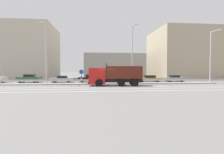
{
  "coord_description": "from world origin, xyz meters",
  "views": [
    {
      "loc": [
        -1.72,
        -25.05,
        2.28
      ],
      "look_at": [
        0.91,
        1.33,
        1.22
      ],
      "focal_mm": 28.0,
      "sensor_mm": 36.0,
      "label": 1
    }
  ],
  "objects": [
    {
      "name": "parked_car_7",
      "position": [
        13.86,
        7.93,
        0.67
      ],
      "size": [
        3.88,
        2.07,
        1.27
      ],
      "rotation": [
        0.0,
        0.0,
        1.54
      ],
      "color": "gray",
      "rests_on": "ground_plane"
    },
    {
      "name": "ground_plane",
      "position": [
        0.0,
        0.0,
        0.0
      ],
      "size": [
        320.0,
        320.0,
        0.0
      ],
      "primitive_type": "plane",
      "color": "#605E5B"
    },
    {
      "name": "dump_truck",
      "position": [
        0.25,
        0.09,
        1.29
      ],
      "size": [
        7.81,
        3.24,
        3.23
      ],
      "rotation": [
        0.0,
        0.0,
        1.48
      ],
      "color": "red",
      "rests_on": "ground_plane"
    },
    {
      "name": "parked_car_2",
      "position": [
        -13.6,
        8.06,
        0.76
      ],
      "size": [
        4.08,
        1.83,
        1.5
      ],
      "rotation": [
        0.0,
        0.0,
        1.56
      ],
      "color": "#335B33",
      "rests_on": "ground_plane"
    },
    {
      "name": "median_island",
      "position": [
        0.0,
        2.66,
        0.09
      ],
      "size": [
        37.12,
        1.1,
        0.18
      ],
      "primitive_type": "cube",
      "color": "gray",
      "rests_on": "ground_plane"
    },
    {
      "name": "street_lamp_3",
      "position": [
        17.85,
        2.65,
        4.9
      ],
      "size": [
        0.71,
        2.2,
        8.84
      ],
      "color": "#ADADB2",
      "rests_on": "ground_plane"
    },
    {
      "name": "background_building_0",
      "position": [
        -17.69,
        20.7,
        6.55
      ],
      "size": [
        11.87,
        14.09,
        13.09
      ],
      "primitive_type": "cube",
      "color": "#B7AD99",
      "rests_on": "ground_plane"
    },
    {
      "name": "street_lamp_2",
      "position": [
        4.35,
        2.55,
        5.15
      ],
      "size": [
        0.71,
        2.41,
        9.28
      ],
      "color": "#ADADB2",
      "rests_on": "ground_plane"
    },
    {
      "name": "parked_car_3",
      "position": [
        -7.75,
        8.01,
        0.64
      ],
      "size": [
        4.15,
        1.91,
        1.22
      ],
      "rotation": [
        0.0,
        0.0,
        1.61
      ],
      "color": "#A3A3A8",
      "rests_on": "ground_plane"
    },
    {
      "name": "lane_strip_0",
      "position": [
        1.33,
        -1.81,
        0.0
      ],
      "size": [
        67.5,
        0.16,
        0.01
      ],
      "primitive_type": "cube",
      "color": "silver",
      "rests_on": "ground_plane"
    },
    {
      "name": "parked_car_5",
      "position": [
        2.94,
        7.87,
        0.76
      ],
      "size": [
        3.98,
        2.11,
        1.55
      ],
      "rotation": [
        0.0,
        0.0,
        -1.5
      ],
      "color": "gray",
      "rests_on": "ground_plane"
    },
    {
      "name": "street_lamp_1",
      "position": [
        -9.15,
        2.54,
        5.13
      ],
      "size": [
        0.7,
        1.85,
        9.36
      ],
      "color": "#ADADB2",
      "rests_on": "ground_plane"
    },
    {
      "name": "parked_car_6",
      "position": [
        8.94,
        8.33,
        0.65
      ],
      "size": [
        4.91,
        2.27,
        1.26
      ],
      "rotation": [
        0.0,
        0.0,
        1.5
      ],
      "color": "#B27A14",
      "rests_on": "ground_plane"
    },
    {
      "name": "lane_strip_1",
      "position": [
        1.33,
        -4.09,
        0.0
      ],
      "size": [
        67.5,
        0.16,
        0.01
      ],
      "primitive_type": "cube",
      "color": "silver",
      "rests_on": "ground_plane"
    },
    {
      "name": "median_guardrail",
      "position": [
        0.0,
        3.56,
        0.57
      ],
      "size": [
        67.5,
        0.09,
        0.78
      ],
      "color": "#9EA0A5",
      "rests_on": "ground_plane"
    },
    {
      "name": "background_building_1",
      "position": [
        3.12,
        22.95,
        3.13
      ],
      "size": [
        14.6,
        15.94,
        6.26
      ],
      "primitive_type": "cube",
      "color": "gray",
      "rests_on": "ground_plane"
    },
    {
      "name": "parked_car_4",
      "position": [
        -2.63,
        8.47,
        0.73
      ],
      "size": [
        4.51,
        2.13,
        1.46
      ],
      "rotation": [
        0.0,
        0.0,
        1.65
      ],
      "color": "black",
      "rests_on": "ground_plane"
    },
    {
      "name": "background_building_2",
      "position": [
        25.13,
        19.64,
        6.31
      ],
      "size": [
        22.01,
        15.31,
        12.62
      ],
      "primitive_type": "cube",
      "color": "tan",
      "rests_on": "ground_plane"
    },
    {
      "name": "lane_strip_2",
      "position": [
        1.33,
        -6.42,
        0.0
      ],
      "size": [
        67.5,
        0.16,
        0.01
      ],
      "primitive_type": "cube",
      "color": "silver",
      "rests_on": "ground_plane"
    },
    {
      "name": "median_road_sign",
      "position": [
        -3.79,
        2.66,
        1.24
      ],
      "size": [
        0.73,
        0.16,
        2.36
      ],
      "color": "white",
      "rests_on": "ground_plane"
    }
  ]
}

